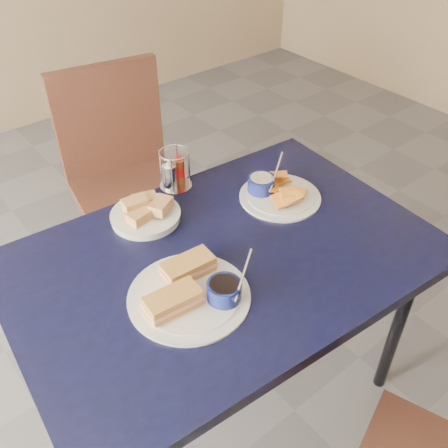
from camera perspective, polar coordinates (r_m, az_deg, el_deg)
ground at (r=2.01m, az=-6.83°, el=-20.16°), size 6.00×6.00×0.00m
dining_table at (r=1.47m, az=0.06°, el=-5.36°), size 1.26×0.88×0.75m
chair_far at (r=2.21m, az=-11.84°, el=6.39°), size 0.52×0.51×0.97m
sandwich_plate at (r=1.30m, az=-3.72°, el=-7.50°), size 0.33×0.32×0.12m
plantain_plate at (r=1.65m, az=5.72°, el=3.73°), size 0.27×0.27×0.12m
bread_basket at (r=1.56m, az=-8.95°, el=1.25°), size 0.21×0.21×0.07m
condiment_caddy at (r=1.67m, az=-5.77°, el=5.88°), size 0.11×0.11×0.14m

